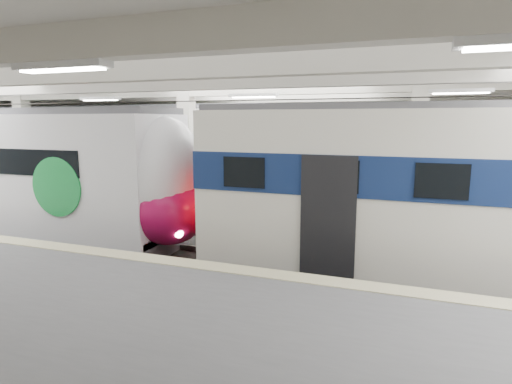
% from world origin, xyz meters
% --- Properties ---
extents(station_hall, '(36.00, 24.00, 5.75)m').
position_xyz_m(station_hall, '(0.00, -1.74, 3.24)').
color(station_hall, black).
rests_on(station_hall, ground).
extents(modern_emu, '(14.11, 2.91, 4.54)m').
position_xyz_m(modern_emu, '(-7.22, -0.00, 2.23)').
color(modern_emu, white).
rests_on(modern_emu, ground).
extents(older_rer, '(13.91, 3.07, 4.57)m').
position_xyz_m(older_rer, '(6.55, 0.00, 2.40)').
color(older_rer, white).
rests_on(older_rer, ground).
extents(far_train, '(15.21, 3.12, 4.80)m').
position_xyz_m(far_train, '(-8.00, 5.50, 2.48)').
color(far_train, white).
rests_on(far_train, ground).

